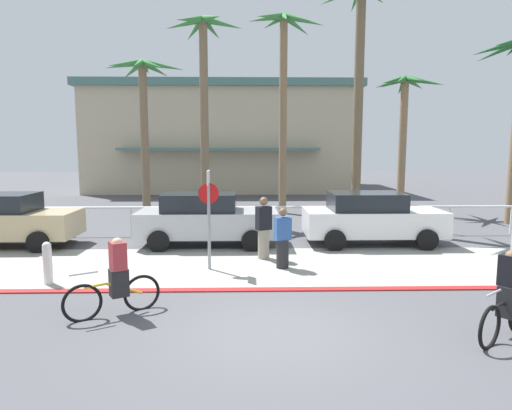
{
  "coord_description": "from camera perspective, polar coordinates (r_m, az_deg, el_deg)",
  "views": [
    {
      "loc": [
        -0.5,
        -7.33,
        3.14
      ],
      "look_at": [
        -0.19,
        6.0,
        1.41
      ],
      "focal_mm": 31.37,
      "sensor_mm": 36.0,
      "label": 1
    }
  ],
  "objects": [
    {
      "name": "ground_plane",
      "position": [
        17.62,
        0.31,
        -2.85
      ],
      "size": [
        80.0,
        80.0,
        0.0
      ],
      "primitive_type": "plane",
      "color": "#4C4C51"
    },
    {
      "name": "car_silver_1",
      "position": [
        14.35,
        -6.4,
        -1.74
      ],
      "size": [
        4.4,
        2.02,
        1.69
      ],
      "color": "#B2B7BC",
      "rests_on": "ground"
    },
    {
      "name": "sidewalk_strip",
      "position": [
        11.96,
        1.12,
        -7.76
      ],
      "size": [
        44.0,
        4.0,
        0.02
      ],
      "primitive_type": "cube",
      "color": "#9E9E93",
      "rests_on": "ground"
    },
    {
      "name": "palm_tree_5",
      "position": [
        22.5,
        18.45,
        11.97
      ],
      "size": [
        2.97,
        3.63,
        6.46
      ],
      "color": "#846B4C",
      "rests_on": "ground"
    },
    {
      "name": "stop_sign_bike_lane",
      "position": [
        11.36,
        -6.05,
        -0.04
      ],
      "size": [
        0.52,
        0.56,
        2.56
      ],
      "color": "gray",
      "rests_on": "ground"
    },
    {
      "name": "pedestrian_1",
      "position": [
        11.6,
        3.41,
        -4.61
      ],
      "size": [
        0.45,
        0.39,
        1.59
      ],
      "color": "#232326",
      "rests_on": "ground"
    },
    {
      "name": "palm_tree_1",
      "position": [
        20.95,
        -14.21,
        13.23
      ],
      "size": [
        3.54,
        3.0,
        6.99
      ],
      "color": "#756047",
      "rests_on": "ground"
    },
    {
      "name": "car_white_2",
      "position": [
        14.88,
        14.51,
        -1.6
      ],
      "size": [
        4.4,
        2.02,
        1.69
      ],
      "color": "white",
      "rests_on": "ground"
    },
    {
      "name": "palm_tree_4",
      "position": [
        18.3,
        13.04,
        19.17
      ],
      "size": [
        3.15,
        3.6,
        9.24
      ],
      "color": "brown",
      "rests_on": "ground"
    },
    {
      "name": "rail_fence",
      "position": [
        16.01,
        0.47,
        -0.86
      ],
      "size": [
        18.43,
        0.08,
        1.04
      ],
      "color": "white",
      "rests_on": "ground"
    },
    {
      "name": "car_tan_0",
      "position": [
        16.18,
        -29.51,
        -1.63
      ],
      "size": [
        4.4,
        2.02,
        1.69
      ],
      "color": "tan",
      "rests_on": "ground"
    },
    {
      "name": "cyclist_black_1",
      "position": [
        8.58,
        29.46,
        -10.16
      ],
      "size": [
        1.47,
        1.17,
        1.5
      ],
      "color": "black",
      "rests_on": "ground"
    },
    {
      "name": "pedestrian_0",
      "position": [
        12.54,
        1.0,
        -3.26
      ],
      "size": [
        0.47,
        0.43,
        1.76
      ],
      "color": "gray",
      "rests_on": "ground"
    },
    {
      "name": "palm_tree_3",
      "position": [
        21.51,
        3.61,
        17.34
      ],
      "size": [
        3.53,
        3.48,
        9.18
      ],
      "color": "#846B4C",
      "rests_on": "ground"
    },
    {
      "name": "palm_tree_2",
      "position": [
        19.75,
        -6.76,
        16.09
      ],
      "size": [
        3.31,
        3.28,
        8.57
      ],
      "color": "#756047",
      "rests_on": "ground"
    },
    {
      "name": "bollard_2",
      "position": [
        11.36,
        -25.04,
        -6.67
      ],
      "size": [
        0.2,
        0.2,
        1.0
      ],
      "color": "white",
      "rests_on": "ground"
    },
    {
      "name": "building_backdrop",
      "position": [
        34.78,
        -4.17,
        8.46
      ],
      "size": [
        18.94,
        12.21,
        7.52
      ],
      "color": "#BCAD8E",
      "rests_on": "ground"
    },
    {
      "name": "curb_paint",
      "position": [
        10.05,
        1.62,
        -10.72
      ],
      "size": [
        44.0,
        0.24,
        0.03
      ],
      "primitive_type": "cube",
      "color": "maroon",
      "rests_on": "ground"
    },
    {
      "name": "cyclist_yellow_0",
      "position": [
        8.88,
        -17.4,
        -8.95
      ],
      "size": [
        1.6,
        0.98,
        1.5
      ],
      "color": "black",
      "rests_on": "ground"
    }
  ]
}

